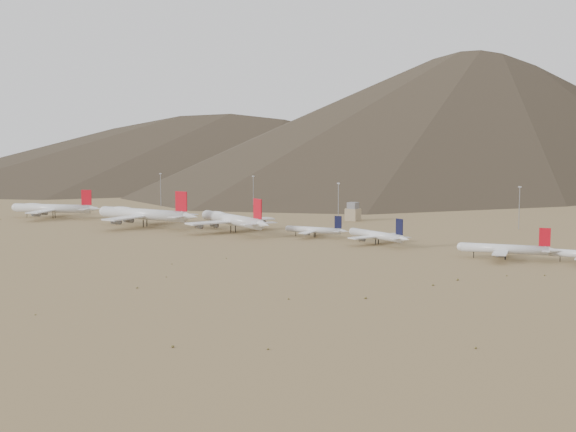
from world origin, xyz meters
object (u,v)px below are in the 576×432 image
Objects in this scene: widebody_centre at (144,214)px; widebody_east at (232,220)px; narrowbody_b at (378,235)px; control_tower at (353,213)px; narrowbody_a at (315,230)px; widebody_west at (53,208)px.

widebody_east is (61.05, 8.98, -0.51)m from widebody_centre.
narrowbody_b is 3.56× the size of control_tower.
control_tower is at bearing 96.91° from narrowbody_a.
narrowbody_b is (41.52, -6.21, 0.78)m from narrowbody_a.
widebody_west is 238.93m from narrowbody_b.
narrowbody_a is at bearing -16.30° from widebody_west.
narrowbody_b reaches higher than narrowbody_a.
widebody_east reaches higher than narrowbody_a.
widebody_centre is 134.72m from control_tower.
widebody_centre is 1.80× the size of narrowbody_b.
widebody_west is 5.19× the size of control_tower.
widebody_west is 84.77m from widebody_centre.
narrowbody_a is at bearing -75.08° from control_tower.
widebody_west reaches higher than control_tower.
widebody_east is 52.15m from narrowbody_a.
narrowbody_a is 0.88× the size of narrowbody_b.
widebody_east is 93.01m from narrowbody_b.
widebody_centre is (84.74, -1.77, 1.19)m from widebody_west.
control_tower is at bearing 94.04° from widebody_east.
widebody_west is 200.74m from control_tower.
narrowbody_b reaches higher than control_tower.
widebody_centre reaches higher than widebody_west.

